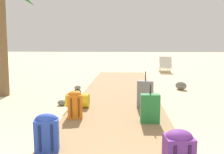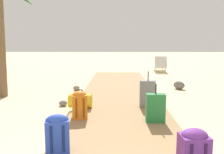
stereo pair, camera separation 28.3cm
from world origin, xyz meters
name	(u,v)px [view 1 (the left image)]	position (x,y,z in m)	size (l,w,h in m)	color
ground_plane	(117,111)	(0.00, 4.18, 0.00)	(60.00, 60.00, 0.00)	beige
boardwalk	(118,99)	(0.00, 5.22, 0.04)	(2.10, 10.44, 0.08)	#9E7A51
backpack_orange	(75,104)	(-0.80, 3.43, 0.36)	(0.33, 0.30, 0.54)	orange
duffel_bag_yellow	(78,100)	(-0.89, 4.18, 0.24)	(0.52, 0.32, 0.43)	gold
backpack_blue	(47,132)	(-0.87, 1.97, 0.36)	(0.35, 0.26, 0.53)	#2847B7
backpack_purple	(179,152)	(0.79, 1.45, 0.36)	(0.33, 0.29, 0.54)	#6B2D84
suitcase_grey	(145,94)	(0.64, 4.29, 0.39)	(0.39, 0.27, 0.82)	slate
suitcase_green	(150,108)	(0.65, 3.23, 0.35)	(0.35, 0.18, 0.72)	#237538
palm_tree_near_left	(2,0)	(-3.29, 5.68, 2.72)	(2.00, 2.09, 3.62)	brown
lounge_chair	(165,66)	(2.20, 11.40, 0.33)	(0.71, 1.55, 0.81)	white
rock_left_near	(62,103)	(-1.39, 4.61, 0.07)	(0.20, 0.21, 0.13)	slate
rock_right_near	(181,86)	(2.01, 6.75, 0.13)	(0.40, 0.28, 0.27)	slate
rock_left_mid	(78,88)	(-1.37, 6.50, 0.08)	(0.24, 0.18, 0.15)	gray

